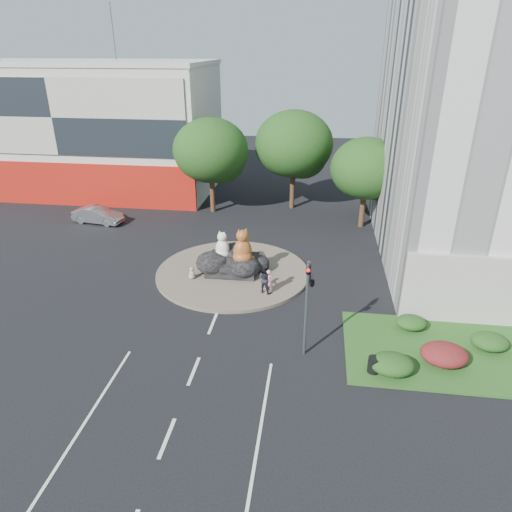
{
  "coord_description": "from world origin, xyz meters",
  "views": [
    {
      "loc": [
        5.13,
        -16.35,
        13.71
      ],
      "look_at": [
        1.73,
        8.68,
        2.0
      ],
      "focal_mm": 32.0,
      "sensor_mm": 36.0,
      "label": 1
    }
  ],
  "objects_px": {
    "kitten_calico": "(192,272)",
    "pedestrian_pink": "(268,282)",
    "litter_bin": "(374,365)",
    "cat_white": "(222,244)",
    "kitten_white": "(267,279)",
    "cat_tabby": "(243,245)",
    "pedestrian_dark": "(265,278)",
    "parked_car": "(98,215)"
  },
  "relations": [
    {
      "from": "cat_white",
      "to": "cat_tabby",
      "type": "bearing_deg",
      "value": 6.88
    },
    {
      "from": "cat_white",
      "to": "kitten_calico",
      "type": "bearing_deg",
      "value": -113.74
    },
    {
      "from": "kitten_calico",
      "to": "pedestrian_dark",
      "type": "bearing_deg",
      "value": 20.77
    },
    {
      "from": "cat_tabby",
      "to": "kitten_white",
      "type": "relative_size",
      "value": 3.05
    },
    {
      "from": "pedestrian_dark",
      "to": "parked_car",
      "type": "relative_size",
      "value": 0.43
    },
    {
      "from": "kitten_calico",
      "to": "parked_car",
      "type": "xyz_separation_m",
      "value": [
        -10.58,
        9.13,
        0.1
      ]
    },
    {
      "from": "kitten_white",
      "to": "kitten_calico",
      "type": "bearing_deg",
      "value": 171.51
    },
    {
      "from": "pedestrian_pink",
      "to": "parked_car",
      "type": "relative_size",
      "value": 0.36
    },
    {
      "from": "kitten_white",
      "to": "pedestrian_dark",
      "type": "distance_m",
      "value": 1.17
    },
    {
      "from": "cat_white",
      "to": "kitten_white",
      "type": "height_order",
      "value": "cat_white"
    },
    {
      "from": "cat_tabby",
      "to": "kitten_white",
      "type": "xyz_separation_m",
      "value": [
        1.72,
        -1.14,
        -1.67
      ]
    },
    {
      "from": "kitten_white",
      "to": "cat_white",
      "type": "bearing_deg",
      "value": 145.9
    },
    {
      "from": "pedestrian_pink",
      "to": "pedestrian_dark",
      "type": "relative_size",
      "value": 0.84
    },
    {
      "from": "pedestrian_pink",
      "to": "litter_bin",
      "type": "height_order",
      "value": "pedestrian_pink"
    },
    {
      "from": "parked_car",
      "to": "cat_white",
      "type": "bearing_deg",
      "value": -113.68
    },
    {
      "from": "pedestrian_pink",
      "to": "parked_car",
      "type": "xyz_separation_m",
      "value": [
        -15.6,
        10.39,
        -0.27
      ]
    },
    {
      "from": "pedestrian_pink",
      "to": "pedestrian_dark",
      "type": "height_order",
      "value": "pedestrian_dark"
    },
    {
      "from": "cat_tabby",
      "to": "pedestrian_pink",
      "type": "distance_m",
      "value": 3.21
    },
    {
      "from": "cat_tabby",
      "to": "litter_bin",
      "type": "bearing_deg",
      "value": -74.21
    },
    {
      "from": "pedestrian_pink",
      "to": "cat_white",
      "type": "bearing_deg",
      "value": -55.48
    },
    {
      "from": "pedestrian_pink",
      "to": "kitten_white",
      "type": "bearing_deg",
      "value": -96.95
    },
    {
      "from": "kitten_calico",
      "to": "litter_bin",
      "type": "relative_size",
      "value": 1.06
    },
    {
      "from": "pedestrian_dark",
      "to": "litter_bin",
      "type": "distance_m",
      "value": 8.74
    },
    {
      "from": "cat_white",
      "to": "kitten_white",
      "type": "bearing_deg",
      "value": -1.77
    },
    {
      "from": "pedestrian_dark",
      "to": "litter_bin",
      "type": "xyz_separation_m",
      "value": [
        5.76,
        -6.54,
        -0.63
      ]
    },
    {
      "from": "cat_white",
      "to": "pedestrian_dark",
      "type": "bearing_deg",
      "value": -14.91
    },
    {
      "from": "pedestrian_pink",
      "to": "litter_bin",
      "type": "bearing_deg",
      "value": 114.83
    },
    {
      "from": "litter_bin",
      "to": "kitten_calico",
      "type": "bearing_deg",
      "value": 143.89
    },
    {
      "from": "cat_white",
      "to": "cat_tabby",
      "type": "distance_m",
      "value": 1.5
    },
    {
      "from": "kitten_calico",
      "to": "pedestrian_dark",
      "type": "height_order",
      "value": "pedestrian_dark"
    },
    {
      "from": "kitten_calico",
      "to": "pedestrian_pink",
      "type": "distance_m",
      "value": 5.19
    },
    {
      "from": "kitten_calico",
      "to": "parked_car",
      "type": "distance_m",
      "value": 13.97
    },
    {
      "from": "kitten_white",
      "to": "cat_tabby",
      "type": "bearing_deg",
      "value": 139.69
    },
    {
      "from": "kitten_calico",
      "to": "pedestrian_pink",
      "type": "relative_size",
      "value": 0.51
    },
    {
      "from": "kitten_white",
      "to": "litter_bin",
      "type": "distance_m",
      "value": 9.5
    },
    {
      "from": "cat_white",
      "to": "kitten_white",
      "type": "relative_size",
      "value": 2.45
    },
    {
      "from": "kitten_white",
      "to": "parked_car",
      "type": "height_order",
      "value": "parked_car"
    },
    {
      "from": "pedestrian_pink",
      "to": "pedestrian_dark",
      "type": "bearing_deg",
      "value": -38.6
    },
    {
      "from": "cat_white",
      "to": "cat_tabby",
      "type": "xyz_separation_m",
      "value": [
        1.41,
        -0.48,
        0.23
      ]
    },
    {
      "from": "pedestrian_pink",
      "to": "parked_car",
      "type": "bearing_deg",
      "value": -49.56
    },
    {
      "from": "litter_bin",
      "to": "kitten_white",
      "type": "bearing_deg",
      "value": 127.13
    },
    {
      "from": "litter_bin",
      "to": "parked_car",
      "type": "bearing_deg",
      "value": 141.47
    }
  ]
}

